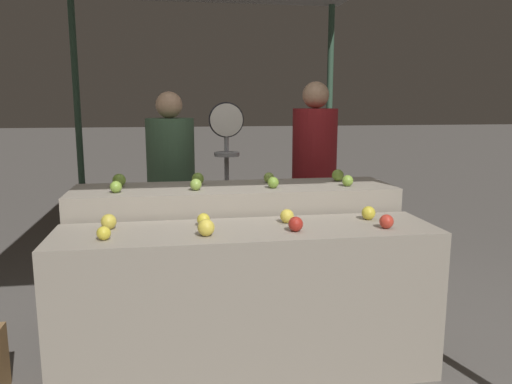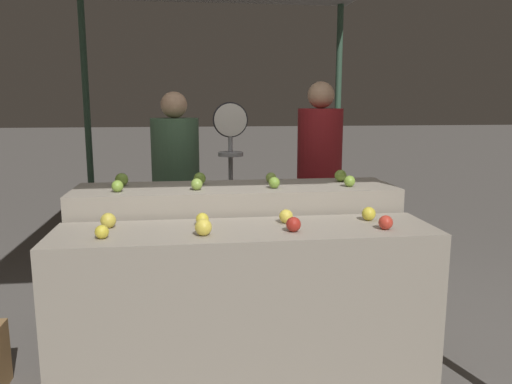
% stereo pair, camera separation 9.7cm
% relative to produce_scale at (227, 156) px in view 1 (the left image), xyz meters
% --- Properties ---
extents(ground_plane, '(60.00, 60.00, 0.00)m').
position_rel_produce_scale_xyz_m(ground_plane, '(-0.02, -1.27, -1.12)').
color(ground_plane, '#66605B').
extents(display_counter_front, '(2.11, 0.55, 0.86)m').
position_rel_produce_scale_xyz_m(display_counter_front, '(-0.02, -1.27, -0.69)').
color(display_counter_front, gray).
rests_on(display_counter_front, ground_plane).
extents(display_counter_back, '(2.11, 0.55, 0.99)m').
position_rel_produce_scale_xyz_m(display_counter_back, '(-0.02, -0.67, -0.62)').
color(display_counter_back, gray).
rests_on(display_counter_back, ground_plane).
extents(apple_front_0, '(0.07, 0.07, 0.07)m').
position_rel_produce_scale_xyz_m(apple_front_0, '(-0.77, -1.38, -0.23)').
color(apple_front_0, gold).
rests_on(apple_front_0, display_counter_front).
extents(apple_front_1, '(0.09, 0.09, 0.09)m').
position_rel_produce_scale_xyz_m(apple_front_1, '(-0.26, -1.39, -0.22)').
color(apple_front_1, yellow).
rests_on(apple_front_1, display_counter_front).
extents(apple_front_2, '(0.08, 0.08, 0.08)m').
position_rel_produce_scale_xyz_m(apple_front_2, '(0.23, -1.37, -0.22)').
color(apple_front_2, '#AD281E').
rests_on(apple_front_2, display_counter_front).
extents(apple_front_3, '(0.08, 0.08, 0.08)m').
position_rel_produce_scale_xyz_m(apple_front_3, '(0.74, -1.39, -0.23)').
color(apple_front_3, red).
rests_on(apple_front_3, display_counter_front).
extents(apple_front_4, '(0.09, 0.09, 0.09)m').
position_rel_produce_scale_xyz_m(apple_front_4, '(-0.77, -1.16, -0.22)').
color(apple_front_4, gold).
rests_on(apple_front_4, display_counter_front).
extents(apple_front_5, '(0.07, 0.07, 0.07)m').
position_rel_produce_scale_xyz_m(apple_front_5, '(-0.26, -1.17, -0.23)').
color(apple_front_5, gold).
rests_on(apple_front_5, display_counter_front).
extents(apple_front_6, '(0.08, 0.08, 0.08)m').
position_rel_produce_scale_xyz_m(apple_front_6, '(0.22, -1.18, -0.23)').
color(apple_front_6, yellow).
rests_on(apple_front_6, display_counter_front).
extents(apple_front_7, '(0.08, 0.08, 0.08)m').
position_rel_produce_scale_xyz_m(apple_front_7, '(0.72, -1.18, -0.22)').
color(apple_front_7, gold).
rests_on(apple_front_7, display_counter_front).
extents(apple_back_0, '(0.07, 0.07, 0.07)m').
position_rel_produce_scale_xyz_m(apple_back_0, '(-0.77, -0.79, -0.09)').
color(apple_back_0, '#84AD3D').
rests_on(apple_back_0, display_counter_back).
extents(apple_back_1, '(0.07, 0.07, 0.07)m').
position_rel_produce_scale_xyz_m(apple_back_1, '(-0.28, -0.79, -0.09)').
color(apple_back_1, '#8EB247').
rests_on(apple_back_1, display_counter_back).
extents(apple_back_2, '(0.07, 0.07, 0.07)m').
position_rel_produce_scale_xyz_m(apple_back_2, '(0.22, -0.79, -0.09)').
color(apple_back_2, '#7AA338').
rests_on(apple_back_2, display_counter_back).
extents(apple_back_3, '(0.07, 0.07, 0.07)m').
position_rel_produce_scale_xyz_m(apple_back_3, '(0.72, -0.79, -0.09)').
color(apple_back_3, '#84AD3D').
rests_on(apple_back_3, display_counter_back).
extents(apple_back_4, '(0.09, 0.09, 0.09)m').
position_rel_produce_scale_xyz_m(apple_back_4, '(-0.77, -0.57, -0.08)').
color(apple_back_4, '#7AA338').
rests_on(apple_back_4, display_counter_back).
extents(apple_back_5, '(0.08, 0.08, 0.08)m').
position_rel_produce_scale_xyz_m(apple_back_5, '(-0.26, -0.57, -0.09)').
color(apple_back_5, '#7AA338').
rests_on(apple_back_5, display_counter_back).
extents(apple_back_6, '(0.07, 0.07, 0.07)m').
position_rel_produce_scale_xyz_m(apple_back_6, '(0.23, -0.57, -0.09)').
color(apple_back_6, '#8EB247').
rests_on(apple_back_6, display_counter_back).
extents(apple_back_7, '(0.08, 0.08, 0.08)m').
position_rel_produce_scale_xyz_m(apple_back_7, '(0.73, -0.57, -0.09)').
color(apple_back_7, '#84AD3D').
rests_on(apple_back_7, display_counter_back).
extents(produce_scale, '(0.28, 0.20, 1.55)m').
position_rel_produce_scale_xyz_m(produce_scale, '(0.00, 0.00, 0.00)').
color(produce_scale, '#99999E').
rests_on(produce_scale, ground_plane).
extents(person_vendor_at_scale, '(0.53, 0.53, 1.63)m').
position_rel_produce_scale_xyz_m(person_vendor_at_scale, '(-0.44, 0.21, -0.19)').
color(person_vendor_at_scale, '#2D2D38').
rests_on(person_vendor_at_scale, ground_plane).
extents(person_customer_left, '(0.50, 0.50, 1.72)m').
position_rel_produce_scale_xyz_m(person_customer_left, '(0.78, 0.23, -0.14)').
color(person_customer_left, '#2D2D38').
rests_on(person_customer_left, ground_plane).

